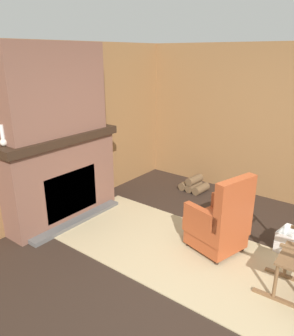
% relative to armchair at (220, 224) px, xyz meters
% --- Properties ---
extents(ground_plane, '(14.00, 14.00, 0.00)m').
position_rel_armchair_xyz_m(ground_plane, '(0.15, -0.59, -0.37)').
color(ground_plane, '#2D2119').
extents(wood_panel_wall_left, '(0.06, 5.74, 2.52)m').
position_rel_armchair_xyz_m(wood_panel_wall_left, '(-2.45, -0.59, 0.88)').
color(wood_panel_wall_left, olive).
rests_on(wood_panel_wall_left, ground).
extents(wood_panel_wall_back, '(5.74, 0.09, 2.52)m').
position_rel_armchair_xyz_m(wood_panel_wall_back, '(0.17, 2.00, 0.89)').
color(wood_panel_wall_back, olive).
rests_on(wood_panel_wall_back, ground).
extents(fireplace_hearth, '(0.61, 1.83, 1.28)m').
position_rel_armchair_xyz_m(fireplace_hearth, '(-2.21, -0.59, 0.26)').
color(fireplace_hearth, brown).
rests_on(fireplace_hearth, ground).
extents(chimney_breast, '(0.35, 1.53, 1.21)m').
position_rel_armchair_xyz_m(chimney_breast, '(-2.22, -0.59, 1.52)').
color(chimney_breast, brown).
rests_on(chimney_breast, fireplace_hearth).
extents(area_rug, '(3.38, 1.54, 0.01)m').
position_rel_armchair_xyz_m(area_rug, '(-0.42, -0.32, -0.37)').
color(area_rug, tan).
rests_on(area_rug, ground).
extents(armchair, '(0.74, 0.73, 1.03)m').
position_rel_armchair_xyz_m(armchair, '(0.00, 0.00, 0.00)').
color(armchair, '#A84723').
rests_on(armchair, ground).
extents(firewood_stack, '(0.47, 0.39, 0.27)m').
position_rel_armchair_xyz_m(firewood_stack, '(-1.19, 1.48, -0.27)').
color(firewood_stack, brown).
rests_on(firewood_stack, ground).
extents(oil_lamp_vase, '(0.09, 0.09, 0.26)m').
position_rel_armchair_xyz_m(oil_lamp_vase, '(-2.26, -1.37, 1.00)').
color(oil_lamp_vase, silver).
rests_on(oil_lamp_vase, fireplace_hearth).
extents(storage_case, '(0.14, 0.20, 0.13)m').
position_rel_armchair_xyz_m(storage_case, '(-2.26, -0.15, 0.98)').
color(storage_case, brown).
rests_on(storage_case, fireplace_hearth).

